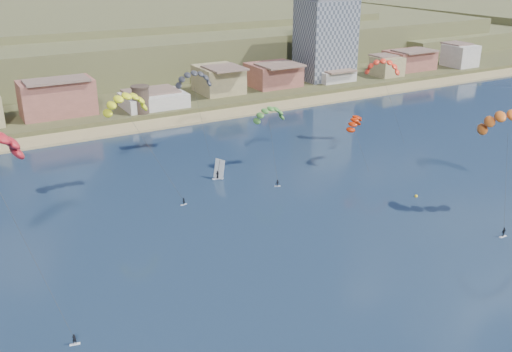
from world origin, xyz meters
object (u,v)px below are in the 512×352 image
(watchtower, at_px, (141,99))
(windsurfer, at_px, (218,173))
(apartment_tower, at_px, (325,38))
(kitesurfer_yellow, at_px, (126,100))
(buoy, at_px, (416,196))
(kitesurfer_orange, at_px, (510,119))
(kitesurfer_green, at_px, (270,112))

(watchtower, relative_size, windsurfer, 1.85)
(watchtower, bearing_deg, apartment_tower, 9.93)
(apartment_tower, distance_m, watchtower, 82.02)
(apartment_tower, relative_size, kitesurfer_yellow, 1.29)
(buoy, bearing_deg, kitesurfer_yellow, 147.10)
(kitesurfer_yellow, height_order, kitesurfer_orange, kitesurfer_yellow)
(kitesurfer_green, distance_m, windsurfer, 19.11)
(windsurfer, bearing_deg, kitesurfer_yellow, 170.32)
(kitesurfer_yellow, xyz_separation_m, kitesurfer_orange, (61.97, -46.61, -1.10))
(kitesurfer_yellow, bearing_deg, watchtower, 69.05)
(watchtower, xyz_separation_m, buoy, (31.66, -87.75, -6.25))
(kitesurfer_yellow, distance_m, windsurfer, 27.42)
(apartment_tower, relative_size, kitesurfer_orange, 1.36)
(kitesurfer_green, bearing_deg, watchtower, 103.64)
(apartment_tower, xyz_separation_m, kitesurfer_yellow, (-100.64, -67.91, 2.62))
(watchtower, height_order, buoy, watchtower)
(apartment_tower, height_order, windsurfer, apartment_tower)
(buoy, bearing_deg, kitesurfer_green, 119.54)
(apartment_tower, bearing_deg, kitesurfer_green, -133.63)
(buoy, bearing_deg, windsurfer, 137.06)
(apartment_tower, bearing_deg, buoy, -115.41)
(kitesurfer_yellow, bearing_deg, apartment_tower, 34.01)
(watchtower, height_order, kitesurfer_green, kitesurfer_green)
(watchtower, distance_m, kitesurfer_yellow, 59.42)
(apartment_tower, height_order, kitesurfer_yellow, apartment_tower)
(kitesurfer_orange, xyz_separation_m, kitesurfer_green, (-27.80, 44.78, -5.68))
(windsurfer, bearing_deg, kitesurfer_green, 5.85)
(kitesurfer_yellow, relative_size, kitesurfer_orange, 1.05)
(windsurfer, height_order, buoy, windsurfer)
(kitesurfer_orange, xyz_separation_m, buoy, (-9.67, 12.77, -19.22))
(apartment_tower, relative_size, watchtower, 3.72)
(buoy, bearing_deg, kitesurfer_orange, -52.88)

